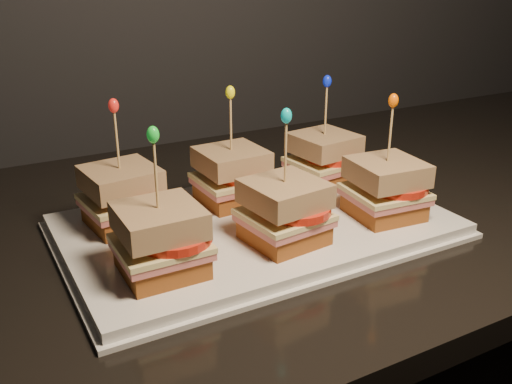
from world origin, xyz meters
TOP-DOWN VIEW (x-y plane):
  - granite_slab at (-0.16, 1.66)m, footprint 2.41×0.70m
  - platter at (0.05, 1.59)m, footprint 0.46×0.29m
  - platter_rim at (0.05, 1.59)m, footprint 0.47×0.30m
  - sandwich_0_bread_bot at (-0.10, 1.65)m, footprint 0.09×0.09m
  - sandwich_0_ham at (-0.10, 1.65)m, footprint 0.10×0.09m
  - sandwich_0_cheese at (-0.10, 1.65)m, footprint 0.10×0.10m
  - sandwich_0_tomato at (-0.09, 1.65)m, footprint 0.08×0.08m
  - sandwich_0_bread_top at (-0.10, 1.65)m, footprint 0.09×0.09m
  - sandwich_0_pick at (-0.10, 1.65)m, footprint 0.00×0.00m
  - sandwich_0_frill at (-0.10, 1.65)m, footprint 0.01×0.01m
  - sandwich_1_bread_bot at (0.05, 1.65)m, footprint 0.08×0.08m
  - sandwich_1_ham at (0.05, 1.65)m, footprint 0.09×0.09m
  - sandwich_1_cheese at (0.05, 1.65)m, footprint 0.09×0.09m
  - sandwich_1_tomato at (0.06, 1.65)m, footprint 0.08×0.08m
  - sandwich_1_bread_top at (0.05, 1.65)m, footprint 0.08×0.08m
  - sandwich_1_pick at (0.05, 1.65)m, footprint 0.00×0.00m
  - sandwich_1_frill at (0.05, 1.65)m, footprint 0.01×0.01m
  - sandwich_2_bread_bot at (0.19, 1.65)m, footprint 0.09×0.09m
  - sandwich_2_ham at (0.19, 1.65)m, footprint 0.10×0.09m
  - sandwich_2_cheese at (0.19, 1.65)m, footprint 0.10×0.10m
  - sandwich_2_tomato at (0.21, 1.65)m, footprint 0.08×0.08m
  - sandwich_2_bread_top at (0.19, 1.65)m, footprint 0.09×0.09m
  - sandwich_2_pick at (0.19, 1.65)m, footprint 0.00×0.00m
  - sandwich_2_frill at (0.19, 1.65)m, footprint 0.01×0.01m
  - sandwich_3_bread_bot at (-0.10, 1.52)m, footprint 0.08×0.08m
  - sandwich_3_ham at (-0.10, 1.52)m, footprint 0.09×0.08m
  - sandwich_3_cheese at (-0.10, 1.52)m, footprint 0.09×0.09m
  - sandwich_3_tomato at (-0.09, 1.51)m, footprint 0.08×0.08m
  - sandwich_3_bread_top at (-0.10, 1.52)m, footprint 0.08×0.08m
  - sandwich_3_pick at (-0.10, 1.52)m, footprint 0.00×0.00m
  - sandwich_3_frill at (-0.10, 1.52)m, footprint 0.01×0.01m
  - sandwich_4_bread_bot at (0.05, 1.52)m, footprint 0.09×0.09m
  - sandwich_4_ham at (0.05, 1.52)m, footprint 0.10×0.09m
  - sandwich_4_cheese at (0.05, 1.52)m, footprint 0.10×0.10m
  - sandwich_4_tomato at (0.06, 1.51)m, footprint 0.08×0.08m
  - sandwich_4_bread_top at (0.05, 1.52)m, footprint 0.09×0.09m
  - sandwich_4_pick at (0.05, 1.52)m, footprint 0.00×0.00m
  - sandwich_4_frill at (0.05, 1.52)m, footprint 0.01×0.01m
  - sandwich_5_bread_bot at (0.19, 1.52)m, footprint 0.09×0.09m
  - sandwich_5_ham at (0.19, 1.52)m, footprint 0.09×0.09m
  - sandwich_5_cheese at (0.19, 1.52)m, footprint 0.10×0.09m
  - sandwich_5_tomato at (0.21, 1.51)m, footprint 0.08×0.08m
  - sandwich_5_bread_top at (0.19, 1.52)m, footprint 0.09×0.09m
  - sandwich_5_pick at (0.19, 1.52)m, footprint 0.00×0.00m
  - sandwich_5_frill at (0.19, 1.52)m, footprint 0.01×0.01m

SIDE VIEW (x-z plane):
  - granite_slab at x=-0.16m, z-range 0.84..0.87m
  - platter_rim at x=0.05m, z-range 0.87..0.88m
  - platter at x=0.05m, z-range 0.87..0.89m
  - sandwich_0_bread_bot at x=-0.10m, z-range 0.89..0.91m
  - sandwich_1_bread_bot at x=0.05m, z-range 0.89..0.91m
  - sandwich_2_bread_bot at x=0.19m, z-range 0.89..0.91m
  - sandwich_3_bread_bot at x=-0.10m, z-range 0.89..0.91m
  - sandwich_4_bread_bot at x=0.05m, z-range 0.89..0.91m
  - sandwich_5_bread_bot at x=0.19m, z-range 0.89..0.91m
  - sandwich_0_ham at x=-0.10m, z-range 0.91..0.92m
  - sandwich_1_ham at x=0.05m, z-range 0.91..0.92m
  - sandwich_2_ham at x=0.19m, z-range 0.91..0.92m
  - sandwich_3_ham at x=-0.10m, z-range 0.91..0.92m
  - sandwich_4_ham at x=0.05m, z-range 0.91..0.92m
  - sandwich_5_ham at x=0.19m, z-range 0.91..0.92m
  - sandwich_0_cheese at x=-0.10m, z-range 0.92..0.92m
  - sandwich_1_cheese at x=0.05m, z-range 0.92..0.92m
  - sandwich_2_cheese at x=0.19m, z-range 0.92..0.92m
  - sandwich_3_cheese at x=-0.10m, z-range 0.92..0.92m
  - sandwich_4_cheese at x=0.05m, z-range 0.92..0.92m
  - sandwich_5_cheese at x=0.19m, z-range 0.92..0.92m
  - sandwich_0_tomato at x=-0.09m, z-range 0.92..0.93m
  - sandwich_1_tomato at x=0.06m, z-range 0.92..0.93m
  - sandwich_2_tomato at x=0.21m, z-range 0.92..0.93m
  - sandwich_3_tomato at x=-0.09m, z-range 0.92..0.93m
  - sandwich_4_tomato at x=0.06m, z-range 0.92..0.93m
  - sandwich_5_tomato at x=0.21m, z-range 0.92..0.93m
  - sandwich_0_bread_top at x=-0.10m, z-range 0.93..0.96m
  - sandwich_1_bread_top at x=0.05m, z-range 0.93..0.96m
  - sandwich_2_bread_top at x=0.19m, z-range 0.93..0.96m
  - sandwich_3_bread_top at x=-0.10m, z-range 0.93..0.96m
  - sandwich_4_bread_top at x=0.05m, z-range 0.93..0.96m
  - sandwich_5_bread_top at x=0.19m, z-range 0.93..0.96m
  - sandwich_0_pick at x=-0.10m, z-range 0.95..1.04m
  - sandwich_1_pick at x=0.05m, z-range 0.95..1.04m
  - sandwich_2_pick at x=0.19m, z-range 0.95..1.04m
  - sandwich_3_pick at x=-0.10m, z-range 0.95..1.04m
  - sandwich_4_pick at x=0.05m, z-range 0.95..1.04m
  - sandwich_5_pick at x=0.19m, z-range 0.95..1.04m
  - sandwich_0_frill at x=-0.10m, z-range 1.03..1.04m
  - sandwich_1_frill at x=0.05m, z-range 1.03..1.04m
  - sandwich_2_frill at x=0.19m, z-range 1.03..1.04m
  - sandwich_3_frill at x=-0.10m, z-range 1.03..1.04m
  - sandwich_4_frill at x=0.05m, z-range 1.03..1.04m
  - sandwich_5_frill at x=0.19m, z-range 1.03..1.04m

